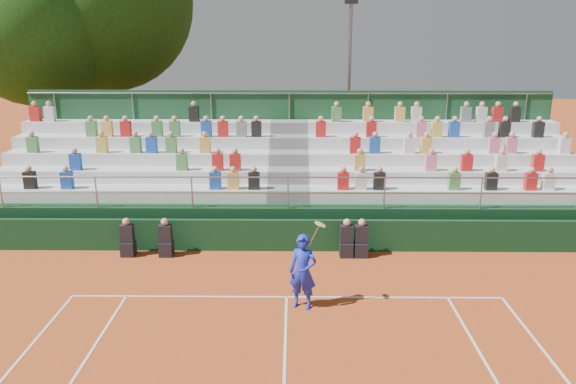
{
  "coord_description": "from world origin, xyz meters",
  "views": [
    {
      "loc": [
        0.17,
        -13.04,
        6.49
      ],
      "look_at": [
        0.0,
        3.5,
        1.8
      ],
      "focal_mm": 35.0,
      "sensor_mm": 36.0,
      "label": 1
    }
  ],
  "objects_px": {
    "tree_west": "(36,24)",
    "tennis_player": "(303,272)",
    "floodlight_mast": "(349,73)",
    "tree_east": "(104,2)"
  },
  "relations": [
    {
      "from": "tree_west",
      "to": "tennis_player",
      "type": "bearing_deg",
      "value": -48.67
    },
    {
      "from": "tree_west",
      "to": "floodlight_mast",
      "type": "bearing_deg",
      "value": 3.3
    },
    {
      "from": "tree_west",
      "to": "floodlight_mast",
      "type": "height_order",
      "value": "tree_west"
    },
    {
      "from": "tree_west",
      "to": "floodlight_mast",
      "type": "relative_size",
      "value": 1.3
    },
    {
      "from": "tennis_player",
      "to": "floodlight_mast",
      "type": "height_order",
      "value": "floodlight_mast"
    },
    {
      "from": "tree_west",
      "to": "tree_east",
      "type": "bearing_deg",
      "value": 34.64
    },
    {
      "from": "tennis_player",
      "to": "tree_west",
      "type": "bearing_deg",
      "value": 131.33
    },
    {
      "from": "tennis_player",
      "to": "floodlight_mast",
      "type": "xyz_separation_m",
      "value": [
        2.34,
        14.04,
        3.79
      ]
    },
    {
      "from": "tree_west",
      "to": "tree_east",
      "type": "relative_size",
      "value": 0.88
    },
    {
      "from": "tennis_player",
      "to": "tree_east",
      "type": "distance_m",
      "value": 18.86
    }
  ]
}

